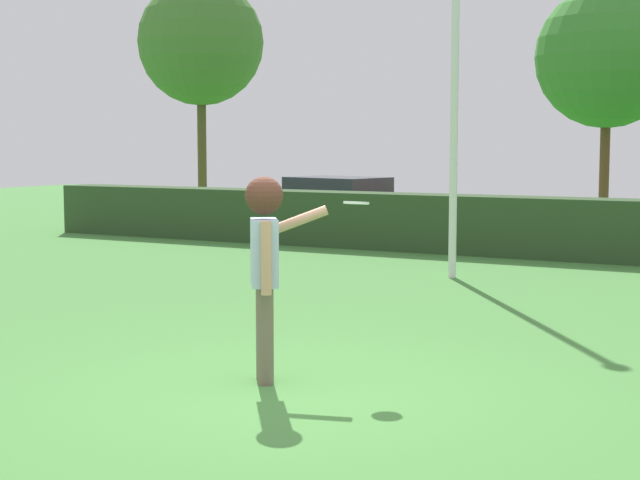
{
  "coord_description": "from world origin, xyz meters",
  "views": [
    {
      "loc": [
        3.97,
        -6.72,
        2.07
      ],
      "look_at": [
        -0.39,
        1.28,
        1.15
      ],
      "focal_mm": 54.29,
      "sensor_mm": 36.0,
      "label": 1
    }
  ],
  "objects_px": {
    "person": "(265,253)",
    "lamppost": "(455,56)",
    "birch_tree": "(201,43)",
    "parked_car_red": "(338,201)",
    "frisbee": "(356,203)",
    "willow_tree": "(608,57)"
  },
  "relations": [
    {
      "from": "person",
      "to": "birch_tree",
      "type": "bearing_deg",
      "value": 126.95
    },
    {
      "from": "lamppost",
      "to": "person",
      "type": "bearing_deg",
      "value": -82.46
    },
    {
      "from": "person",
      "to": "lamppost",
      "type": "relative_size",
      "value": 0.29
    },
    {
      "from": "person",
      "to": "parked_car_red",
      "type": "height_order",
      "value": "person"
    },
    {
      "from": "frisbee",
      "to": "lamppost",
      "type": "xyz_separation_m",
      "value": [
        -1.4,
        6.13,
        1.84
      ]
    },
    {
      "from": "lamppost",
      "to": "parked_car_red",
      "type": "distance_m",
      "value": 8.95
    },
    {
      "from": "person",
      "to": "parked_car_red",
      "type": "distance_m",
      "value": 14.92
    },
    {
      "from": "frisbee",
      "to": "parked_car_red",
      "type": "bearing_deg",
      "value": 118.23
    },
    {
      "from": "frisbee",
      "to": "lamppost",
      "type": "bearing_deg",
      "value": 102.86
    },
    {
      "from": "frisbee",
      "to": "lamppost",
      "type": "relative_size",
      "value": 0.04
    },
    {
      "from": "frisbee",
      "to": "birch_tree",
      "type": "relative_size",
      "value": 0.03
    },
    {
      "from": "parked_car_red",
      "to": "willow_tree",
      "type": "bearing_deg",
      "value": 47.58
    },
    {
      "from": "frisbee",
      "to": "lamppost",
      "type": "height_order",
      "value": "lamppost"
    },
    {
      "from": "lamppost",
      "to": "parked_car_red",
      "type": "xyz_separation_m",
      "value": [
        -5.43,
        6.59,
        -2.68
      ]
    },
    {
      "from": "person",
      "to": "parked_car_red",
      "type": "xyz_separation_m",
      "value": [
        -6.34,
        13.49,
        -0.44
      ]
    },
    {
      "from": "lamppost",
      "to": "willow_tree",
      "type": "relative_size",
      "value": 0.99
    },
    {
      "from": "lamppost",
      "to": "birch_tree",
      "type": "xyz_separation_m",
      "value": [
        -12.02,
        10.29,
        1.69
      ]
    },
    {
      "from": "person",
      "to": "lamppost",
      "type": "bearing_deg",
      "value": 97.54
    },
    {
      "from": "lamppost",
      "to": "birch_tree",
      "type": "distance_m",
      "value": 15.91
    },
    {
      "from": "frisbee",
      "to": "lamppost",
      "type": "distance_m",
      "value": 6.55
    },
    {
      "from": "frisbee",
      "to": "willow_tree",
      "type": "height_order",
      "value": "willow_tree"
    },
    {
      "from": "person",
      "to": "birch_tree",
      "type": "relative_size",
      "value": 0.26
    }
  ]
}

